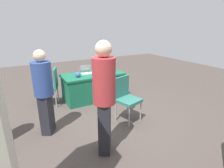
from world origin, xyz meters
name	(u,v)px	position (x,y,z in m)	size (l,w,h in m)	color
ground_plane	(105,127)	(0.00, 0.00, 0.00)	(14.40, 14.40, 0.00)	#4C423D
table_foreground	(93,86)	(-0.39, -1.50, 0.36)	(1.67, 0.81, 0.72)	#196647
chair_tucked_left	(51,84)	(0.71, -1.63, 0.56)	(0.56, 0.56, 0.97)	#9E9993
chair_tucked_right	(126,96)	(-0.53, -0.05, 0.55)	(0.54, 0.54, 0.96)	#9E9993
person_presenter	(44,89)	(1.05, -0.37, 0.89)	(0.47, 0.47, 1.60)	#26262D
person_attendee_browsing	(104,94)	(0.34, 0.66, 1.01)	(0.47, 0.47, 1.80)	#26262D
laptop_silver	(87,72)	(-0.26, -1.63, 0.76)	(0.34, 0.31, 0.21)	silver
yarn_ball	(78,75)	(0.08, -1.37, 0.79)	(0.13, 0.13, 0.13)	#3F5999
scissors_red	(109,72)	(-0.87, -1.46, 0.73)	(0.18, 0.04, 0.01)	red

